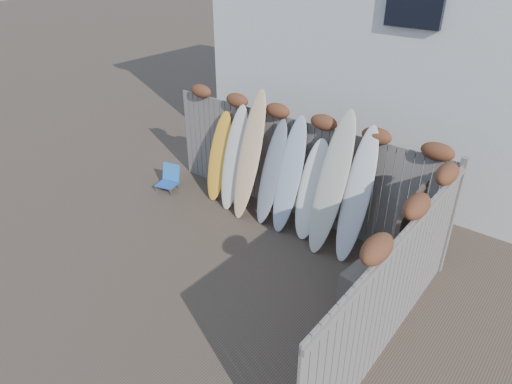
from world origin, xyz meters
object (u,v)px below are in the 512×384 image
Objects in this scene: beach_chair at (169,178)px; surfboard_0 at (219,157)px; wooden_crate at (364,295)px; lattice_panel at (403,257)px.

beach_chair is 1.38m from surfboard_0.
lattice_panel reaches higher than wooden_crate.
surfboard_0 is (-4.07, 1.34, 0.57)m from wooden_crate.
lattice_panel is at bearing 49.92° from wooden_crate.
beach_chair is at bearing 170.51° from wooden_crate.
wooden_crate is 4.32m from surfboard_0.
lattice_panel is 1.01× the size of surfboard_0.
beach_chair is 0.78× the size of wooden_crate.
surfboard_0 is at bearing 162.24° from lattice_panel.
lattice_panel reaches higher than surfboard_0.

